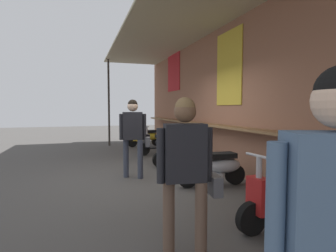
{
  "coord_description": "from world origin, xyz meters",
  "views": [
    {
      "loc": [
        5.64,
        -1.43,
        1.52
      ],
      "look_at": [
        -1.95,
        1.04,
        1.0
      ],
      "focal_mm": 28.8,
      "sensor_mm": 36.0,
      "label": 1
    }
  ],
  "objects_px": {
    "scooter_cream": "(181,152)",
    "shopper_with_handbag": "(186,163)",
    "shopper_passing": "(336,224)",
    "scooter_black": "(161,143)",
    "scooter_silver": "(216,166)",
    "scooter_yellow": "(146,137)",
    "shopper_browsing": "(134,130)",
    "scooter_red": "(288,197)"
  },
  "relations": [
    {
      "from": "scooter_red",
      "to": "shopper_with_handbag",
      "type": "bearing_deg",
      "value": 6.84
    },
    {
      "from": "scooter_red",
      "to": "shopper_browsing",
      "type": "distance_m",
      "value": 3.43
    },
    {
      "from": "scooter_yellow",
      "to": "scooter_silver",
      "type": "height_order",
      "value": "same"
    },
    {
      "from": "shopper_browsing",
      "to": "shopper_passing",
      "type": "xyz_separation_m",
      "value": [
        4.98,
        -0.11,
        -0.0
      ]
    },
    {
      "from": "scooter_red",
      "to": "shopper_browsing",
      "type": "relative_size",
      "value": 0.82
    },
    {
      "from": "scooter_cream",
      "to": "scooter_red",
      "type": "bearing_deg",
      "value": 91.92
    },
    {
      "from": "scooter_red",
      "to": "scooter_black",
      "type": "bearing_deg",
      "value": -94.2
    },
    {
      "from": "scooter_silver",
      "to": "scooter_red",
      "type": "relative_size",
      "value": 1.0
    },
    {
      "from": "scooter_red",
      "to": "shopper_passing",
      "type": "bearing_deg",
      "value": 47.45
    },
    {
      "from": "scooter_black",
      "to": "scooter_silver",
      "type": "relative_size",
      "value": 1.0
    },
    {
      "from": "scooter_yellow",
      "to": "scooter_cream",
      "type": "xyz_separation_m",
      "value": [
        3.94,
        -0.0,
        0.0
      ]
    },
    {
      "from": "scooter_cream",
      "to": "shopper_with_handbag",
      "type": "height_order",
      "value": "shopper_with_handbag"
    },
    {
      "from": "scooter_yellow",
      "to": "scooter_silver",
      "type": "bearing_deg",
      "value": 88.99
    },
    {
      "from": "scooter_silver",
      "to": "scooter_yellow",
      "type": "bearing_deg",
      "value": -85.9
    },
    {
      "from": "scooter_cream",
      "to": "shopper_passing",
      "type": "relative_size",
      "value": 0.83
    },
    {
      "from": "shopper_with_handbag",
      "to": "scooter_red",
      "type": "bearing_deg",
      "value": -70.55
    },
    {
      "from": "scooter_cream",
      "to": "shopper_with_handbag",
      "type": "bearing_deg",
      "value": 71.61
    },
    {
      "from": "scooter_black",
      "to": "scooter_red",
      "type": "relative_size",
      "value": 1.0
    },
    {
      "from": "scooter_red",
      "to": "shopper_browsing",
      "type": "bearing_deg",
      "value": -69.32
    },
    {
      "from": "scooter_cream",
      "to": "shopper_browsing",
      "type": "distance_m",
      "value": 1.75
    },
    {
      "from": "scooter_silver",
      "to": "shopper_passing",
      "type": "bearing_deg",
      "value": 72.61
    },
    {
      "from": "scooter_yellow",
      "to": "scooter_red",
      "type": "height_order",
      "value": "same"
    },
    {
      "from": "shopper_with_handbag",
      "to": "shopper_passing",
      "type": "distance_m",
      "value": 1.63
    },
    {
      "from": "scooter_yellow",
      "to": "shopper_passing",
      "type": "relative_size",
      "value": 0.83
    },
    {
      "from": "scooter_red",
      "to": "shopper_browsing",
      "type": "xyz_separation_m",
      "value": [
        -3.05,
        -1.42,
        0.66
      ]
    },
    {
      "from": "scooter_yellow",
      "to": "shopper_with_handbag",
      "type": "distance_m",
      "value": 8.23
    },
    {
      "from": "shopper_with_handbag",
      "to": "shopper_browsing",
      "type": "distance_m",
      "value": 3.35
    },
    {
      "from": "shopper_browsing",
      "to": "scooter_cream",
      "type": "bearing_deg",
      "value": -47.87
    },
    {
      "from": "scooter_black",
      "to": "shopper_passing",
      "type": "height_order",
      "value": "shopper_passing"
    },
    {
      "from": "scooter_cream",
      "to": "scooter_silver",
      "type": "bearing_deg",
      "value": 91.92
    },
    {
      "from": "scooter_cream",
      "to": "shopper_browsing",
      "type": "relative_size",
      "value": 0.82
    },
    {
      "from": "scooter_silver",
      "to": "shopper_with_handbag",
      "type": "relative_size",
      "value": 0.86
    },
    {
      "from": "scooter_yellow",
      "to": "shopper_browsing",
      "type": "relative_size",
      "value": 0.82
    },
    {
      "from": "scooter_red",
      "to": "scooter_yellow",
      "type": "bearing_deg",
      "value": -94.2
    },
    {
      "from": "scooter_cream",
      "to": "shopper_with_handbag",
      "type": "xyz_separation_m",
      "value": [
        4.13,
        -1.53,
        0.6
      ]
    },
    {
      "from": "scooter_yellow",
      "to": "shopper_with_handbag",
      "type": "bearing_deg",
      "value": 78.26
    },
    {
      "from": "shopper_with_handbag",
      "to": "shopper_passing",
      "type": "xyz_separation_m",
      "value": [
        1.63,
        0.0,
        0.06
      ]
    },
    {
      "from": "scooter_black",
      "to": "shopper_passing",
      "type": "xyz_separation_m",
      "value": [
        7.69,
        -1.52,
        0.66
      ]
    },
    {
      "from": "scooter_black",
      "to": "scooter_silver",
      "type": "bearing_deg",
      "value": 87.82
    },
    {
      "from": "shopper_with_handbag",
      "to": "shopper_passing",
      "type": "height_order",
      "value": "shopper_passing"
    },
    {
      "from": "scooter_red",
      "to": "shopper_with_handbag",
      "type": "relative_size",
      "value": 0.86
    },
    {
      "from": "scooter_black",
      "to": "scooter_yellow",
      "type": "bearing_deg",
      "value": -92.18
    }
  ]
}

